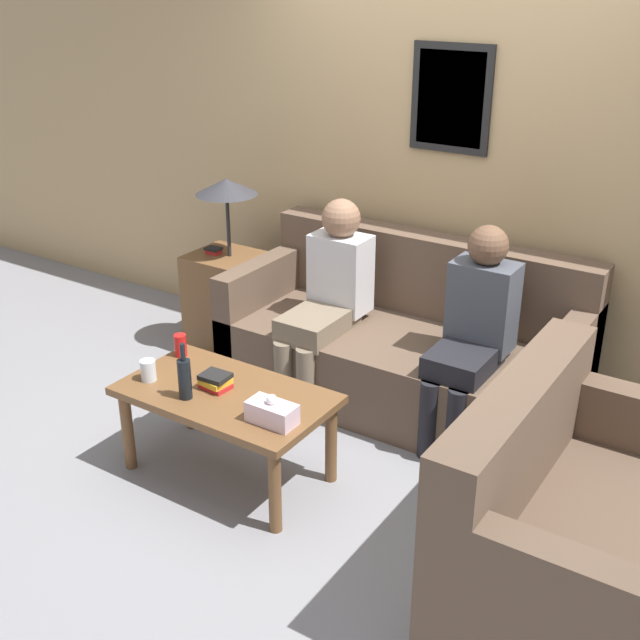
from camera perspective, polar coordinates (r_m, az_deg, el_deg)
name	(u,v)px	position (r m, az deg, el deg)	size (l,w,h in m)	color
ground_plane	(355,436)	(4.49, 2.53, -8.27)	(16.00, 16.00, 0.00)	gray
wall_back	(449,167)	(4.83, 9.19, 10.68)	(9.00, 0.08, 2.60)	tan
couch_main	(404,348)	(4.75, 5.99, -2.02)	(2.05, 0.92, 0.93)	brown
couch_side	(580,538)	(3.44, 18.02, -14.54)	(0.92, 1.33, 0.93)	brown
coffee_table	(226,404)	(4.00, -6.69, -5.92)	(1.05, 0.59, 0.48)	brown
side_table_with_lamp	(226,289)	(5.33, -6.71, 2.21)	(0.46, 0.42, 1.17)	brown
wine_bottle	(185,378)	(3.89, -9.61, -4.07)	(0.07, 0.07, 0.29)	black
drinking_glass	(148,370)	(4.11, -12.12, -3.52)	(0.08, 0.08, 0.11)	silver
book_stack	(215,381)	(3.99, -7.44, -4.32)	(0.15, 0.13, 0.08)	red
soda_can	(180,345)	(4.32, -9.89, -1.78)	(0.07, 0.07, 0.12)	red
tissue_box	(272,412)	(3.67, -3.47, -6.57)	(0.23, 0.12, 0.15)	silver
person_left	(328,293)	(4.66, 0.60, 1.95)	(0.34, 0.65, 1.17)	#756651
person_right	(473,328)	(4.28, 10.82, -0.59)	(0.34, 0.59, 1.18)	black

